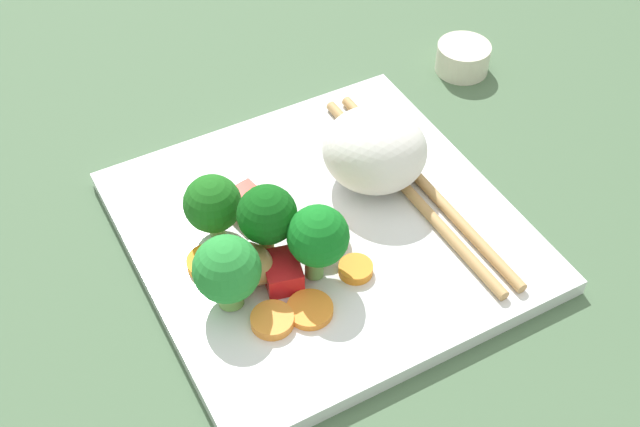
# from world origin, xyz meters

# --- Properties ---
(ground_plane) EXTENTS (1.10, 1.10, 0.02)m
(ground_plane) POSITION_xyz_m (0.00, 0.00, -0.01)
(ground_plane) COLOR #486546
(square_plate) EXTENTS (0.28, 0.28, 0.01)m
(square_plate) POSITION_xyz_m (0.00, 0.00, 0.01)
(square_plate) COLOR white
(square_plate) RESTS_ON ground_plane
(rice_mound) EXTENTS (0.10, 0.11, 0.06)m
(rice_mound) POSITION_xyz_m (-0.03, 0.05, 0.04)
(rice_mound) COLOR white
(rice_mound) RESTS_ON square_plate
(broccoli_floret_0) EXTENTS (0.04, 0.04, 0.06)m
(broccoli_floret_0) POSITION_xyz_m (0.01, -0.05, 0.05)
(broccoli_floret_0) COLOR #71A245
(broccoli_floret_0) RESTS_ON square_plate
(broccoli_floret_1) EXTENTS (0.04, 0.04, 0.06)m
(broccoli_floret_1) POSITION_xyz_m (0.04, -0.02, 0.05)
(broccoli_floret_1) COLOR #69A250
(broccoli_floret_1) RESTS_ON square_plate
(broccoli_floret_2) EXTENTS (0.04, 0.04, 0.06)m
(broccoli_floret_2) POSITION_xyz_m (0.03, -0.09, 0.04)
(broccoli_floret_2) COLOR #74AB51
(broccoli_floret_2) RESTS_ON square_plate
(broccoli_floret_3) EXTENTS (0.04, 0.04, 0.05)m
(broccoli_floret_3) POSITION_xyz_m (-0.03, -0.07, 0.04)
(broccoli_floret_3) COLOR #79B25D
(broccoli_floret_3) RESTS_ON square_plate
(carrot_slice_0) EXTENTS (0.03, 0.03, 0.01)m
(carrot_slice_0) POSITION_xyz_m (0.05, 0.00, 0.02)
(carrot_slice_0) COLOR orange
(carrot_slice_0) RESTS_ON square_plate
(carrot_slice_1) EXTENTS (0.04, 0.04, 0.01)m
(carrot_slice_1) POSITION_xyz_m (0.07, -0.04, 0.02)
(carrot_slice_1) COLOR orange
(carrot_slice_1) RESTS_ON square_plate
(carrot_slice_2) EXTENTS (0.03, 0.03, 0.01)m
(carrot_slice_2) POSITION_xyz_m (-0.00, -0.09, 0.02)
(carrot_slice_2) COLOR orange
(carrot_slice_2) RESTS_ON square_plate
(carrot_slice_3) EXTENTS (0.03, 0.03, 0.01)m
(carrot_slice_3) POSITION_xyz_m (0.06, -0.07, 0.02)
(carrot_slice_3) COLOR orange
(carrot_slice_3) RESTS_ON square_plate
(pepper_chunk_0) EXTENTS (0.03, 0.03, 0.02)m
(pepper_chunk_0) POSITION_xyz_m (0.03, -0.05, 0.02)
(pepper_chunk_0) COLOR red
(pepper_chunk_0) RESTS_ON square_plate
(pepper_chunk_1) EXTENTS (0.02, 0.03, 0.02)m
(pepper_chunk_1) POSITION_xyz_m (-0.04, -0.05, 0.02)
(pepper_chunk_1) COLOR red
(pepper_chunk_1) RESTS_ON square_plate
(chicken_piece_0) EXTENTS (0.05, 0.04, 0.02)m
(chicken_piece_0) POSITION_xyz_m (0.02, -0.07, 0.03)
(chicken_piece_0) COLOR tan
(chicken_piece_0) RESTS_ON square_plate
(chicken_piece_1) EXTENTS (0.05, 0.05, 0.02)m
(chicken_piece_1) POSITION_xyz_m (0.02, -0.01, 0.03)
(chicken_piece_1) COLOR tan
(chicken_piece_1) RESTS_ON square_plate
(chopstick_pair) EXTENTS (0.23, 0.04, 0.01)m
(chopstick_pair) POSITION_xyz_m (0.00, 0.08, 0.02)
(chopstick_pair) COLOR tan
(chopstick_pair) RESTS_ON square_plate
(sauce_cup) EXTENTS (0.05, 0.05, 0.03)m
(sauce_cup) POSITION_xyz_m (-0.13, 0.20, 0.01)
(sauce_cup) COLOR silver
(sauce_cup) RESTS_ON ground_plane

